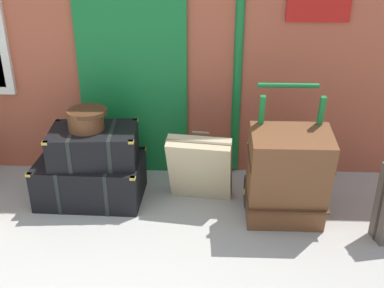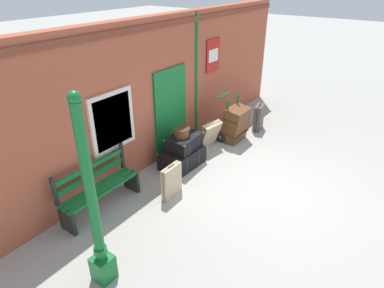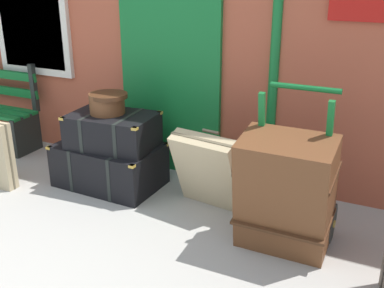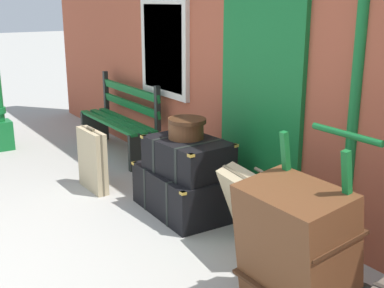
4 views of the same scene
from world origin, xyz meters
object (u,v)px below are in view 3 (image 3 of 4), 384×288
Objects in this scene: steamer_trunk_base at (110,165)px; round_hatbox at (107,102)px; porters_trolley at (289,206)px; large_brown_trunk at (285,193)px; steamer_trunk_middle at (113,130)px; suitcase_slate at (208,171)px.

round_hatbox is (0.01, 0.02, 0.64)m from steamer_trunk_base.
large_brown_trunk is at bearing -90.00° from porters_trolley.
large_brown_trunk is at bearing -10.95° from round_hatbox.
steamer_trunk_middle is 2.29× the size of round_hatbox.
porters_trolley reaches higher than round_hatbox.
porters_trolley is (1.78, -0.17, -0.31)m from steamer_trunk_middle.
round_hatbox is at bearing 178.38° from suitcase_slate.
steamer_trunk_base is 0.85× the size of porters_trolley.
steamer_trunk_middle is 1.82m from large_brown_trunk.
steamer_trunk_base is at bearing 174.84° from porters_trolley.
round_hatbox is 0.51× the size of suitcase_slate.
steamer_trunk_middle is at bearing 169.23° from large_brown_trunk.
steamer_trunk_base is 1.10× the size of large_brown_trunk.
suitcase_slate is at bearing -1.62° from round_hatbox.
steamer_trunk_middle is 1.16× the size of suitcase_slate.
suitcase_slate is (-0.77, 0.32, -0.10)m from large_brown_trunk.
steamer_trunk_middle is at bearing 179.19° from suitcase_slate.
steamer_trunk_base is 0.38m from steamer_trunk_middle.
suitcase_slate is (1.06, -0.03, -0.49)m from round_hatbox.
steamer_trunk_middle is 0.28m from round_hatbox.
large_brown_trunk reaches higher than suitcase_slate.
steamer_trunk_base is at bearing 179.77° from steamer_trunk_middle.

